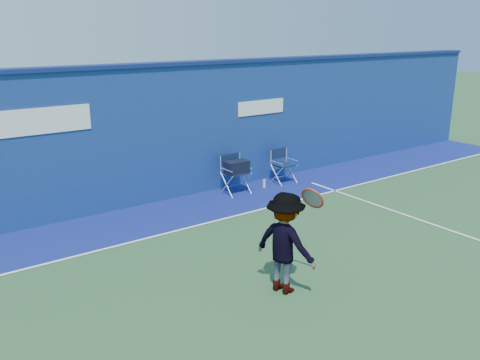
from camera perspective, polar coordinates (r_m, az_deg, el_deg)
ground at (r=7.52m, az=3.97°, el=-13.63°), size 80.00×80.00×0.00m
stadium_wall at (r=11.22m, az=-13.04°, el=4.74°), size 24.00×0.50×3.08m
out_of_bounds_strip at (r=10.68m, az=-10.16°, el=-4.35°), size 24.00×1.80×0.01m
court_lines at (r=7.93m, az=1.16°, el=-11.80°), size 24.00×12.00×0.01m
directors_chair_left at (r=12.04m, az=-0.45°, el=0.26°), size 0.55×0.49×0.92m
directors_chair_right at (r=12.96m, az=4.93°, el=0.86°), size 0.51×0.46×0.86m
water_bottle at (r=12.54m, az=2.73°, el=-0.41°), size 0.07×0.07×0.22m
tennis_player at (r=7.53m, az=5.11°, el=-7.02°), size 0.95×1.11×1.59m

